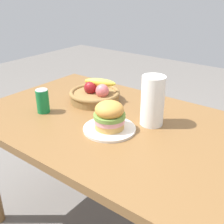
# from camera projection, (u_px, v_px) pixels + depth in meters

# --- Properties ---
(dining_table) EXTENTS (1.40, 0.90, 0.75)m
(dining_table) POSITION_uv_depth(u_px,v_px,m) (112.00, 138.00, 1.43)
(dining_table) COLOR brown
(dining_table) RESTS_ON ground_plane
(plate) EXTENTS (0.25, 0.25, 0.01)m
(plate) POSITION_uv_depth(u_px,v_px,m) (109.00, 129.00, 1.29)
(plate) COLOR silver
(plate) RESTS_ON dining_table
(sandwich) EXTENTS (0.15, 0.15, 0.13)m
(sandwich) POSITION_uv_depth(u_px,v_px,m) (109.00, 115.00, 1.26)
(sandwich) COLOR tan
(sandwich) RESTS_ON plate
(soda_can) EXTENTS (0.07, 0.07, 0.13)m
(soda_can) POSITION_uv_depth(u_px,v_px,m) (43.00, 101.00, 1.45)
(soda_can) COLOR #147238
(soda_can) RESTS_ON dining_table
(fruit_basket) EXTENTS (0.29, 0.29, 0.14)m
(fruit_basket) POSITION_uv_depth(u_px,v_px,m) (95.00, 94.00, 1.59)
(fruit_basket) COLOR olive
(fruit_basket) RESTS_ON dining_table
(paper_towel_roll) EXTENTS (0.11, 0.11, 0.24)m
(paper_towel_roll) POSITION_uv_depth(u_px,v_px,m) (153.00, 101.00, 1.30)
(paper_towel_roll) COLOR white
(paper_towel_roll) RESTS_ON dining_table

